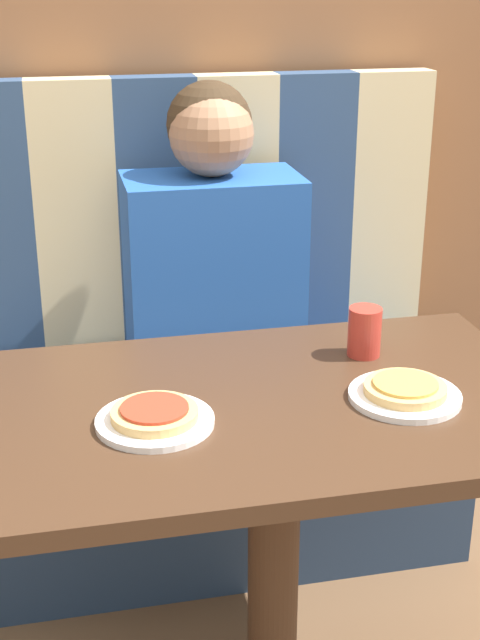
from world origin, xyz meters
TOP-DOWN VIEW (x-y plane):
  - wall_back at (0.00, 0.93)m, footprint 7.00×0.05m
  - booth_seat at (0.00, 0.62)m, footprint 1.24×0.51m
  - booth_backrest at (-0.00, 0.83)m, footprint 1.24×0.08m
  - dining_table at (0.00, 0.00)m, footprint 1.01×0.65m
  - person at (0.00, 0.62)m, footprint 0.41×0.24m
  - plate_left at (-0.23, -0.05)m, footprint 0.20×0.20m
  - plate_right at (0.23, -0.05)m, footprint 0.20×0.20m
  - pizza_left at (-0.23, -0.05)m, footprint 0.15×0.15m
  - pizza_right at (0.23, -0.05)m, footprint 0.15×0.15m
  - drinking_cup at (0.22, 0.15)m, footprint 0.07×0.07m

SIDE VIEW (x-z plane):
  - booth_seat at x=0.00m, z-range 0.00..0.47m
  - dining_table at x=0.00m, z-range 0.26..0.98m
  - plate_left at x=-0.23m, z-range 0.72..0.73m
  - plate_right at x=0.23m, z-range 0.72..0.73m
  - pizza_left at x=-0.23m, z-range 0.73..0.75m
  - pizza_right at x=0.23m, z-range 0.73..0.75m
  - drinking_cup at x=0.22m, z-range 0.72..0.82m
  - person at x=0.00m, z-range 0.45..1.18m
  - booth_backrest at x=0.00m, z-range 0.47..1.19m
  - wall_back at x=0.00m, z-range 0.00..2.60m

